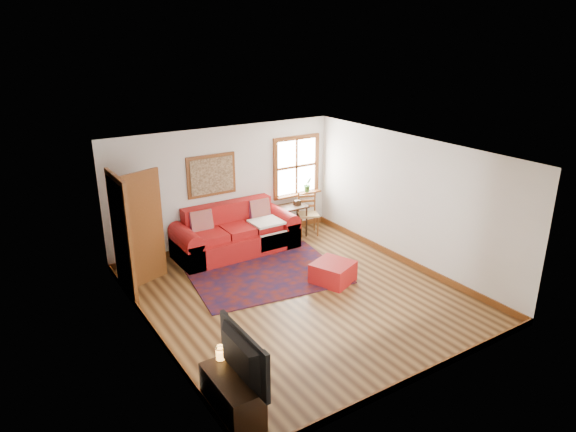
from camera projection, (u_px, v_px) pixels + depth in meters
ground at (299, 295)px, 8.82m from camera, size 5.50×5.50×0.00m
room_envelope at (299, 204)px, 8.27m from camera, size 5.04×5.54×2.52m
window at (298, 172)px, 11.42m from camera, size 1.18×0.20×1.38m
doorway at (134, 231)px, 8.75m from camera, size 0.89×1.08×2.14m
framed_artwork at (212, 175)px, 10.29m from camera, size 1.05×0.07×0.85m
persian_rug at (265, 273)px, 9.62m from camera, size 2.97×2.51×0.02m
red_leather_sofa at (235, 236)px, 10.48m from camera, size 2.50×1.03×0.98m
red_ottoman at (333, 272)px, 9.23m from camera, size 0.85×0.85×0.37m
side_table at (293, 211)px, 11.18m from camera, size 0.59×0.44×0.71m
ladder_back_chair at (308, 212)px, 11.38m from camera, size 0.56×0.55×0.92m
media_cabinet at (232, 396)px, 6.00m from camera, size 0.42×0.93×0.51m
television at (235, 358)px, 5.75m from camera, size 0.14×1.09×0.63m
candle_hurricane at (220, 353)px, 6.21m from camera, size 0.12×0.12×0.18m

